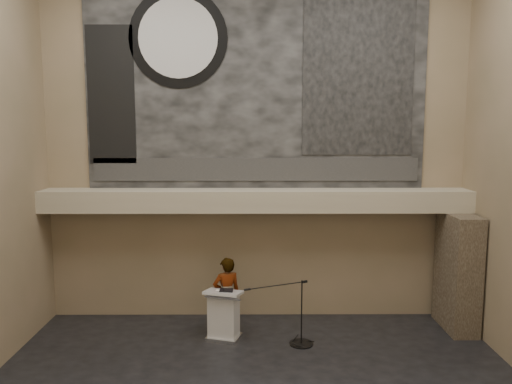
{
  "coord_description": "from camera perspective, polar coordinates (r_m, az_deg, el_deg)",
  "views": [
    {
      "loc": [
        -0.05,
        -7.97,
        4.68
      ],
      "look_at": [
        0.0,
        3.2,
        3.2
      ],
      "focal_mm": 35.0,
      "sensor_mm": 36.0,
      "label": 1
    }
  ],
  "objects": [
    {
      "name": "soffit",
      "position": [
        11.7,
        -0.01,
        -0.96
      ],
      "size": [
        10.0,
        0.8,
        0.5
      ],
      "primitive_type": "cube",
      "color": "tan",
      "rests_on": "wall_back"
    },
    {
      "name": "banner_clock_rim",
      "position": [
        12.19,
        -8.9,
        17.0
      ],
      "size": [
        2.3,
        0.02,
        2.3
      ],
      "primitive_type": "cylinder",
      "rotation": [
        1.57,
        0.0,
        0.0
      ],
      "color": "black",
      "rests_on": "banner"
    },
    {
      "name": "lectern",
      "position": [
        11.33,
        -3.72,
        -13.83
      ],
      "size": [
        0.91,
        0.75,
        1.14
      ],
      "rotation": [
        0.0,
        0.0,
        -0.29
      ],
      "color": "silver",
      "rests_on": "floor"
    },
    {
      "name": "mic_stand",
      "position": [
        11.2,
        4.96,
        -15.95
      ],
      "size": [
        1.49,
        0.78,
        1.43
      ],
      "rotation": [
        0.0,
        0.0,
        0.4
      ],
      "color": "black",
      "rests_on": "floor"
    },
    {
      "name": "wall_back",
      "position": [
        11.98,
        -0.02,
        5.49
      ],
      "size": [
        10.0,
        0.02,
        8.5
      ],
      "primitive_type": "cube",
      "color": "#796B4C",
      "rests_on": "floor"
    },
    {
      "name": "banner_building_print",
      "position": [
        12.2,
        11.61,
        12.66
      ],
      "size": [
        2.6,
        0.02,
        3.6
      ],
      "primitive_type": "cube",
      "color": "black",
      "rests_on": "banner"
    },
    {
      "name": "banner_clock_face",
      "position": [
        12.17,
        -8.91,
        17.01
      ],
      "size": [
        1.84,
        0.02,
        1.84
      ],
      "primitive_type": "cylinder",
      "rotation": [
        1.57,
        0.0,
        0.0
      ],
      "color": "silver",
      "rests_on": "banner"
    },
    {
      "name": "stone_pier",
      "position": [
        12.52,
        22.05,
        -8.44
      ],
      "size": [
        0.6,
        1.4,
        2.7
      ],
      "primitive_type": "cube",
      "color": "#3E3326",
      "rests_on": "floor"
    },
    {
      "name": "sprinkler_right",
      "position": [
        11.85,
        9.22,
        -2.31
      ],
      "size": [
        0.04,
        0.04,
        0.06
      ],
      "primitive_type": "cylinder",
      "color": "#B2893D",
      "rests_on": "soffit"
    },
    {
      "name": "banner",
      "position": [
        11.98,
        -0.02,
        12.43
      ],
      "size": [
        8.0,
        0.05,
        5.0
      ],
      "primitive_type": "cube",
      "color": "black",
      "rests_on": "wall_back"
    },
    {
      "name": "banner_text_strip",
      "position": [
        11.94,
        -0.02,
        2.6
      ],
      "size": [
        7.76,
        0.02,
        0.55
      ],
      "primitive_type": "cube",
      "color": "#2A2A2A",
      "rests_on": "banner"
    },
    {
      "name": "binder",
      "position": [
        11.11,
        -3.42,
        -11.17
      ],
      "size": [
        0.3,
        0.24,
        0.04
      ],
      "primitive_type": "cube",
      "rotation": [
        0.0,
        0.0,
        -0.03
      ],
      "color": "black",
      "rests_on": "lectern"
    },
    {
      "name": "speaker_person",
      "position": [
        11.57,
        -3.37,
        -11.68
      ],
      "size": [
        0.74,
        0.61,
        1.75
      ],
      "primitive_type": "imported",
      "rotation": [
        0.0,
        0.0,
        3.48
      ],
      "color": "white",
      "rests_on": "floor"
    },
    {
      "name": "papers",
      "position": [
        11.09,
        -4.28,
        -11.3
      ],
      "size": [
        0.27,
        0.31,
        0.0
      ],
      "primitive_type": "cube",
      "rotation": [
        0.0,
        0.0,
        -0.31
      ],
      "color": "white",
      "rests_on": "lectern"
    },
    {
      "name": "wall_front",
      "position": [
        3.99,
        0.5,
        1.41
      ],
      "size": [
        10.0,
        0.02,
        8.5
      ],
      "primitive_type": "cube",
      "color": "#796B4C",
      "rests_on": "floor"
    },
    {
      "name": "banner_brick_print",
      "position": [
        12.38,
        -16.24,
        10.59
      ],
      "size": [
        1.1,
        0.02,
        3.2
      ],
      "primitive_type": "cube",
      "color": "black",
      "rests_on": "banner"
    },
    {
      "name": "sprinkler_left",
      "position": [
        11.79,
        -7.81,
        -2.34
      ],
      "size": [
        0.04,
        0.04,
        0.06
      ],
      "primitive_type": "cylinder",
      "color": "#B2893D",
      "rests_on": "soffit"
    }
  ]
}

